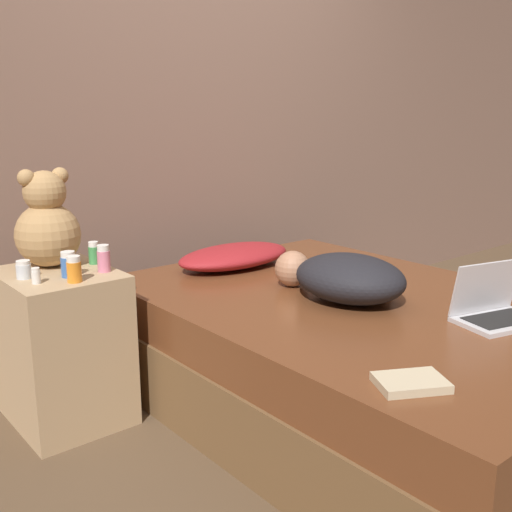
{
  "coord_description": "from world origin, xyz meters",
  "views": [
    {
      "loc": [
        -1.76,
        -1.48,
        1.19
      ],
      "look_at": [
        -0.33,
        0.24,
        0.66
      ],
      "focal_mm": 42.0,
      "sensor_mm": 36.0,
      "label": 1
    }
  ],
  "objects_px": {
    "bottle_blue": "(68,264)",
    "bottle_white": "(36,276)",
    "teddy_bear": "(47,224)",
    "bottle_orange": "(74,269)",
    "person_lying": "(344,277)",
    "bottle_pink": "(104,259)",
    "laptop": "(495,308)",
    "book": "(411,383)",
    "pillow": "(234,256)",
    "bottle_clear": "(24,270)",
    "bottle_green": "(94,253)"
  },
  "relations": [
    {
      "from": "person_lying",
      "to": "bottle_green",
      "type": "relative_size",
      "value": 6.78
    },
    {
      "from": "teddy_bear",
      "to": "bottle_pink",
      "type": "distance_m",
      "value": 0.28
    },
    {
      "from": "person_lying",
      "to": "bottle_green",
      "type": "height_order",
      "value": "bottle_green"
    },
    {
      "from": "pillow",
      "to": "bottle_orange",
      "type": "distance_m",
      "value": 0.91
    },
    {
      "from": "teddy_bear",
      "to": "bottle_white",
      "type": "bearing_deg",
      "value": -122.12
    },
    {
      "from": "bottle_green",
      "to": "bottle_white",
      "type": "distance_m",
      "value": 0.32
    },
    {
      "from": "bottle_clear",
      "to": "bottle_white",
      "type": "bearing_deg",
      "value": -84.66
    },
    {
      "from": "bottle_blue",
      "to": "bottle_clear",
      "type": "bearing_deg",
      "value": 148.57
    },
    {
      "from": "person_lying",
      "to": "bottle_white",
      "type": "height_order",
      "value": "bottle_white"
    },
    {
      "from": "teddy_bear",
      "to": "bottle_clear",
      "type": "height_order",
      "value": "teddy_bear"
    },
    {
      "from": "person_lying",
      "to": "laptop",
      "type": "relative_size",
      "value": 1.8
    },
    {
      "from": "bottle_blue",
      "to": "book",
      "type": "relative_size",
      "value": 0.43
    },
    {
      "from": "bottle_pink",
      "to": "bottle_white",
      "type": "bearing_deg",
      "value": 179.83
    },
    {
      "from": "person_lying",
      "to": "teddy_bear",
      "type": "distance_m",
      "value": 1.18
    },
    {
      "from": "laptop",
      "to": "person_lying",
      "type": "bearing_deg",
      "value": 127.33
    },
    {
      "from": "pillow",
      "to": "bottle_pink",
      "type": "distance_m",
      "value": 0.76
    },
    {
      "from": "laptop",
      "to": "bottle_white",
      "type": "bearing_deg",
      "value": 153.65
    },
    {
      "from": "laptop",
      "to": "teddy_bear",
      "type": "distance_m",
      "value": 1.7
    },
    {
      "from": "bottle_blue",
      "to": "bottle_clear",
      "type": "relative_size",
      "value": 1.43
    },
    {
      "from": "bottle_green",
      "to": "bottle_clear",
      "type": "relative_size",
      "value": 1.35
    },
    {
      "from": "bottle_pink",
      "to": "bottle_white",
      "type": "xyz_separation_m",
      "value": [
        -0.26,
        0.0,
        -0.02
      ]
    },
    {
      "from": "teddy_bear",
      "to": "bottle_orange",
      "type": "xyz_separation_m",
      "value": [
        -0.02,
        -0.28,
        -0.12
      ]
    },
    {
      "from": "book",
      "to": "bottle_orange",
      "type": "bearing_deg",
      "value": 111.57
    },
    {
      "from": "teddy_bear",
      "to": "laptop",
      "type": "bearing_deg",
      "value": -49.62
    },
    {
      "from": "bottle_pink",
      "to": "bottle_green",
      "type": "distance_m",
      "value": 0.14
    },
    {
      "from": "teddy_bear",
      "to": "bottle_pink",
      "type": "xyz_separation_m",
      "value": [
        0.13,
        -0.22,
        -0.12
      ]
    },
    {
      "from": "bottle_blue",
      "to": "bottle_white",
      "type": "bearing_deg",
      "value": -173.7
    },
    {
      "from": "pillow",
      "to": "teddy_bear",
      "type": "distance_m",
      "value": 0.9
    },
    {
      "from": "pillow",
      "to": "person_lying",
      "type": "relative_size",
      "value": 0.98
    },
    {
      "from": "bottle_green",
      "to": "book",
      "type": "height_order",
      "value": "bottle_green"
    },
    {
      "from": "laptop",
      "to": "teddy_bear",
      "type": "bearing_deg",
      "value": 145.1
    },
    {
      "from": "bottle_blue",
      "to": "bottle_white",
      "type": "xyz_separation_m",
      "value": [
        -0.13,
        -0.01,
        -0.02
      ]
    },
    {
      "from": "laptop",
      "to": "book",
      "type": "xyz_separation_m",
      "value": [
        -0.66,
        -0.13,
        -0.04
      ]
    },
    {
      "from": "bottle_white",
      "to": "laptop",
      "type": "bearing_deg",
      "value": -41.07
    },
    {
      "from": "bottle_pink",
      "to": "book",
      "type": "relative_size",
      "value": 0.47
    },
    {
      "from": "pillow",
      "to": "laptop",
      "type": "relative_size",
      "value": 1.76
    },
    {
      "from": "person_lying",
      "to": "bottle_white",
      "type": "xyz_separation_m",
      "value": [
        -1.01,
        0.55,
        0.07
      ]
    },
    {
      "from": "bottle_clear",
      "to": "book",
      "type": "relative_size",
      "value": 0.3
    },
    {
      "from": "pillow",
      "to": "bottle_clear",
      "type": "relative_size",
      "value": 8.95
    },
    {
      "from": "laptop",
      "to": "teddy_bear",
      "type": "relative_size",
      "value": 0.88
    },
    {
      "from": "bottle_blue",
      "to": "bottle_pink",
      "type": "xyz_separation_m",
      "value": [
        0.13,
        -0.01,
        0.0
      ]
    },
    {
      "from": "book",
      "to": "teddy_bear",
      "type": "bearing_deg",
      "value": 106.8
    },
    {
      "from": "pillow",
      "to": "bottle_orange",
      "type": "relative_size",
      "value": 6.26
    },
    {
      "from": "laptop",
      "to": "teddy_bear",
      "type": "height_order",
      "value": "teddy_bear"
    },
    {
      "from": "person_lying",
      "to": "laptop",
      "type": "bearing_deg",
      "value": -73.81
    },
    {
      "from": "laptop",
      "to": "bottle_white",
      "type": "xyz_separation_m",
      "value": [
        -1.23,
        1.07,
        0.11
      ]
    },
    {
      "from": "bottle_blue",
      "to": "bottle_pink",
      "type": "distance_m",
      "value": 0.13
    },
    {
      "from": "person_lying",
      "to": "bottle_clear",
      "type": "distance_m",
      "value": 1.21
    },
    {
      "from": "person_lying",
      "to": "bottle_clear",
      "type": "bearing_deg",
      "value": 141.15
    },
    {
      "from": "bottle_orange",
      "to": "bottle_white",
      "type": "bearing_deg",
      "value": 149.44
    }
  ]
}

